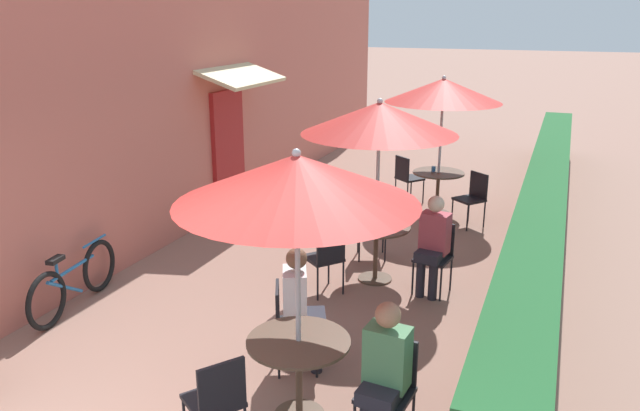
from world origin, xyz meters
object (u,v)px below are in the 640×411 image
(seated_patron_near_right, at_px, (301,304))
(cafe_chair_far_left, at_px, (473,195))
(coffee_cup_mid, at_px, (373,220))
(patio_table_far, at_px, (438,182))
(patio_table_mid, at_px, (376,239))
(cafe_chair_mid_right, at_px, (366,223))
(cafe_chair_mid_back, at_px, (326,255))
(cafe_chair_far_right, at_px, (407,175))
(patio_umbrella_near, at_px, (297,180))
(cafe_chair_near_right, at_px, (289,320))
(coffee_cup_far, at_px, (434,169))
(patio_table_near, at_px, (299,359))
(seated_patron_near_left, at_px, (384,371))
(patio_umbrella_mid, at_px, (379,118))
(cafe_chair_near_left, at_px, (389,383))
(cafe_chair_mid_left, at_px, (435,252))
(seated_patron_mid_left, at_px, (433,241))
(patio_umbrella_far, at_px, (443,91))
(bicycle_leaning, at_px, (74,281))
(cafe_chair_near_back, at_px, (217,398))

(seated_patron_near_right, distance_m, cafe_chair_far_left, 5.04)
(coffee_cup_mid, bearing_deg, patio_table_far, 85.37)
(patio_table_mid, height_order, cafe_chair_mid_right, cafe_chair_mid_right)
(seated_patron_near_right, xyz_separation_m, cafe_chair_mid_back, (-0.37, 1.65, -0.17))
(cafe_chair_far_right, bearing_deg, patio_umbrella_near, -45.24)
(coffee_cup_mid, bearing_deg, cafe_chair_mid_back, -116.98)
(patio_table_far, relative_size, cafe_chair_far_right, 1.00)
(cafe_chair_near_right, xyz_separation_m, cafe_chair_far_right, (-0.32, 5.86, 0.00))
(cafe_chair_mid_right, distance_m, coffee_cup_far, 2.44)
(patio_table_near, distance_m, seated_patron_near_left, 0.79)
(patio_umbrella_mid, xyz_separation_m, coffee_cup_mid, (-0.07, 0.06, -1.33))
(coffee_cup_far, bearing_deg, cafe_chair_far_left, -29.45)
(patio_umbrella_near, height_order, seated_patron_near_right, patio_umbrella_near)
(seated_patron_near_right, distance_m, patio_table_mid, 2.30)
(cafe_chair_near_left, xyz_separation_m, seated_patron_near_right, (-1.07, 0.72, 0.17))
(cafe_chair_mid_left, bearing_deg, coffee_cup_mid, 1.66)
(seated_patron_mid_left, relative_size, coffee_cup_mid, 13.89)
(patio_table_near, xyz_separation_m, cafe_chair_mid_right, (-0.58, 3.72, -0.05))
(patio_umbrella_near, relative_size, coffee_cup_mid, 26.14)
(patio_umbrella_far, xyz_separation_m, bicycle_leaning, (-3.20, -5.17, -1.77))
(patio_table_near, relative_size, patio_umbrella_mid, 0.37)
(seated_patron_near_left, relative_size, cafe_chair_mid_left, 1.44)
(cafe_chair_near_back, distance_m, patio_table_far, 6.79)
(coffee_cup_mid, bearing_deg, cafe_chair_near_right, -92.17)
(cafe_chair_near_back, distance_m, cafe_chair_mid_left, 3.77)
(patio_table_near, distance_m, cafe_chair_far_left, 5.71)
(cafe_chair_near_left, height_order, coffee_cup_mid, cafe_chair_near_left)
(cafe_chair_near_back, distance_m, coffee_cup_mid, 3.77)
(cafe_chair_mid_left, bearing_deg, patio_umbrella_mid, 5.63)
(cafe_chair_mid_left, height_order, coffee_cup_far, cafe_chair_mid_left)
(cafe_chair_near_back, relative_size, cafe_chair_mid_right, 1.00)
(cafe_chair_near_right, height_order, cafe_chair_far_left, same)
(patio_umbrella_mid, bearing_deg, cafe_chair_far_left, 72.64)
(cafe_chair_mid_right, bearing_deg, patio_umbrella_mid, 5.63)
(seated_patron_near_left, distance_m, cafe_chair_near_back, 1.30)
(seated_patron_near_left, relative_size, cafe_chair_mid_right, 1.44)
(patio_umbrella_near, distance_m, cafe_chair_mid_right, 4.09)
(patio_umbrella_near, height_order, patio_umbrella_far, same)
(cafe_chair_near_left, relative_size, cafe_chair_mid_left, 1.00)
(patio_umbrella_near, bearing_deg, cafe_chair_near_left, 0.21)
(cafe_chair_near_right, height_order, cafe_chair_mid_right, same)
(cafe_chair_near_back, relative_size, patio_table_far, 1.00)
(cafe_chair_near_back, height_order, cafe_chair_far_right, same)
(patio_table_near, xyz_separation_m, cafe_chair_mid_left, (0.54, 2.97, -0.05))
(seated_patron_mid_left, distance_m, coffee_cup_far, 3.31)
(patio_table_near, bearing_deg, patio_umbrella_mid, 94.43)
(patio_umbrella_near, relative_size, patio_table_far, 2.70)
(patio_table_near, bearing_deg, cafe_chair_mid_left, 79.64)
(cafe_chair_near_right, height_order, patio_table_far, cafe_chair_near_right)
(patio_umbrella_near, relative_size, patio_umbrella_far, 1.00)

